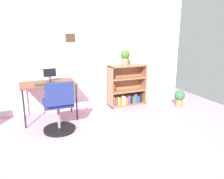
{
  "coord_description": "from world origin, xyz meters",
  "views": [
    {
      "loc": [
        -0.97,
        -2.31,
        1.61
      ],
      "look_at": [
        0.48,
        1.19,
        0.6
      ],
      "focal_mm": 35.36,
      "sensor_mm": 36.0,
      "label": 1
    }
  ],
  "objects_px": {
    "office_chair": "(59,110)",
    "potted_plant_floor": "(179,97)",
    "desk": "(48,86)",
    "monitor": "(50,75)",
    "keyboard": "(47,84)",
    "potted_plant_on_shelf": "(125,57)",
    "bookshelf_low": "(126,88)"
  },
  "relations": [
    {
      "from": "office_chair",
      "to": "potted_plant_floor",
      "type": "height_order",
      "value": "office_chair"
    },
    {
      "from": "office_chair",
      "to": "potted_plant_floor",
      "type": "distance_m",
      "value": 2.65
    },
    {
      "from": "desk",
      "to": "office_chair",
      "type": "distance_m",
      "value": 0.69
    },
    {
      "from": "monitor",
      "to": "keyboard",
      "type": "bearing_deg",
      "value": -110.55
    },
    {
      "from": "desk",
      "to": "potted_plant_on_shelf",
      "type": "xyz_separation_m",
      "value": [
        1.63,
        0.19,
        0.44
      ]
    },
    {
      "from": "potted_plant_floor",
      "to": "desk",
      "type": "bearing_deg",
      "value": 172.71
    },
    {
      "from": "potted_plant_floor",
      "to": "potted_plant_on_shelf",
      "type": "bearing_deg",
      "value": 153.41
    },
    {
      "from": "monitor",
      "to": "potted_plant_floor",
      "type": "bearing_deg",
      "value": -8.91
    },
    {
      "from": "keyboard",
      "to": "potted_plant_floor",
      "type": "xyz_separation_m",
      "value": [
        2.73,
        -0.21,
        -0.5
      ]
    },
    {
      "from": "monitor",
      "to": "potted_plant_on_shelf",
      "type": "relative_size",
      "value": 0.75
    },
    {
      "from": "keyboard",
      "to": "office_chair",
      "type": "height_order",
      "value": "office_chair"
    },
    {
      "from": "office_chair",
      "to": "potted_plant_floor",
      "type": "xyz_separation_m",
      "value": [
        2.63,
        0.28,
        -0.17
      ]
    },
    {
      "from": "bookshelf_low",
      "to": "keyboard",
      "type": "bearing_deg",
      "value": -167.54
    },
    {
      "from": "office_chair",
      "to": "potted_plant_on_shelf",
      "type": "bearing_deg",
      "value": 27.7
    },
    {
      "from": "keyboard",
      "to": "office_chair",
      "type": "distance_m",
      "value": 0.6
    },
    {
      "from": "potted_plant_floor",
      "to": "office_chair",
      "type": "bearing_deg",
      "value": -173.83
    },
    {
      "from": "keyboard",
      "to": "desk",
      "type": "bearing_deg",
      "value": 77.74
    },
    {
      "from": "monitor",
      "to": "potted_plant_on_shelf",
      "type": "height_order",
      "value": "potted_plant_on_shelf"
    },
    {
      "from": "keyboard",
      "to": "monitor",
      "type": "bearing_deg",
      "value": 69.45
    },
    {
      "from": "keyboard",
      "to": "potted_plant_on_shelf",
      "type": "relative_size",
      "value": 1.26
    },
    {
      "from": "desk",
      "to": "keyboard",
      "type": "height_order",
      "value": "keyboard"
    },
    {
      "from": "office_chair",
      "to": "potted_plant_on_shelf",
      "type": "distance_m",
      "value": 1.9
    },
    {
      "from": "office_chair",
      "to": "bookshelf_low",
      "type": "xyz_separation_m",
      "value": [
        1.62,
        0.87,
        0.01
      ]
    },
    {
      "from": "monitor",
      "to": "potted_plant_floor",
      "type": "distance_m",
      "value": 2.75
    },
    {
      "from": "monitor",
      "to": "potted_plant_floor",
      "type": "relative_size",
      "value": 0.68
    },
    {
      "from": "monitor",
      "to": "office_chair",
      "type": "bearing_deg",
      "value": -88.33
    },
    {
      "from": "bookshelf_low",
      "to": "desk",
      "type": "bearing_deg",
      "value": -171.75
    },
    {
      "from": "desk",
      "to": "potted_plant_on_shelf",
      "type": "relative_size",
      "value": 2.94
    },
    {
      "from": "potted_plant_on_shelf",
      "to": "bookshelf_low",
      "type": "bearing_deg",
      "value": 42.83
    },
    {
      "from": "keyboard",
      "to": "potted_plant_on_shelf",
      "type": "distance_m",
      "value": 1.73
    },
    {
      "from": "desk",
      "to": "office_chair",
      "type": "bearing_deg",
      "value": -83.83
    },
    {
      "from": "desk",
      "to": "keyboard",
      "type": "xyz_separation_m",
      "value": [
        -0.03,
        -0.13,
        0.07
      ]
    }
  ]
}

